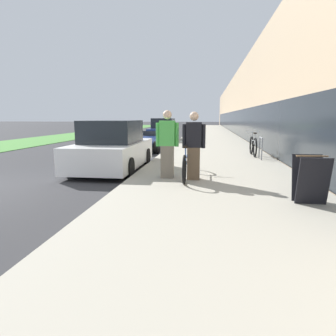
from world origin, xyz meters
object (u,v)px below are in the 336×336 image
at_px(vintage_roadster_curbside, 146,142).
at_px(parked_sedan_curbside, 112,148).
at_px(tandem_bicycle, 187,163).
at_px(sandwich_board_sign, 310,179).
at_px(cruiser_bike_nearest, 253,146).
at_px(bike_rack_hoop, 261,146).
at_px(person_rider, 194,146).
at_px(parked_sedan_far, 163,131).
at_px(person_bystander, 167,144).

bearing_deg(vintage_roadster_curbside, parked_sedan_curbside, -89.22).
distance_m(tandem_bicycle, sandwich_board_sign, 3.29).
xyz_separation_m(parked_sedan_curbside, vintage_roadster_curbside, (-0.08, 5.88, -0.30)).
relative_size(tandem_bicycle, parked_sedan_curbside, 0.63).
distance_m(tandem_bicycle, parked_sedan_curbside, 3.05).
bearing_deg(sandwich_board_sign, cruiser_bike_nearest, 90.09).
bearing_deg(tandem_bicycle, parked_sedan_curbside, 148.06).
xyz_separation_m(tandem_bicycle, bike_rack_hoop, (2.55, 3.78, 0.13)).
bearing_deg(parked_sedan_curbside, tandem_bicycle, -31.94).
height_order(tandem_bicycle, sandwich_board_sign, same).
distance_m(sandwich_board_sign, vintage_roadster_curbside, 10.96).
bearing_deg(parked_sedan_curbside, bike_rack_hoop, 22.90).
height_order(tandem_bicycle, person_rider, person_rider).
xyz_separation_m(tandem_bicycle, parked_sedan_far, (-2.57, 13.17, 0.21)).
xyz_separation_m(person_rider, cruiser_bike_nearest, (2.24, 5.17, -0.46)).
height_order(person_rider, parked_sedan_far, person_rider).
distance_m(tandem_bicycle, bike_rack_hoop, 4.56).
relative_size(tandem_bicycle, cruiser_bike_nearest, 1.49).
distance_m(sandwich_board_sign, parked_sedan_far, 16.17).
bearing_deg(person_bystander, cruiser_bike_nearest, 59.73).
distance_m(person_rider, vintage_roadster_curbside, 8.35).
relative_size(cruiser_bike_nearest, sandwich_board_sign, 1.96).
height_order(bike_rack_hoop, parked_sedan_curbside, parked_sedan_curbside).
bearing_deg(vintage_roadster_curbside, tandem_bicycle, -70.42).
height_order(tandem_bicycle, parked_sedan_curbside, parked_sedan_curbside).
relative_size(person_rider, parked_sedan_far, 0.42).
bearing_deg(parked_sedan_curbside, sandwich_board_sign, -37.14).
relative_size(person_bystander, parked_sedan_far, 0.43).
bearing_deg(vintage_roadster_curbside, bike_rack_hoop, -35.43).
height_order(sandwich_board_sign, parked_sedan_far, parked_sedan_far).
distance_m(cruiser_bike_nearest, vintage_roadster_curbside, 5.75).
height_order(vintage_roadster_curbside, parked_sedan_far, parked_sedan_far).
distance_m(bike_rack_hoop, cruiser_bike_nearest, 1.07).
relative_size(person_bystander, parked_sedan_curbside, 0.42).
distance_m(tandem_bicycle, person_bystander, 0.74).
bearing_deg(parked_sedan_far, cruiser_bike_nearest, -59.02).
xyz_separation_m(person_bystander, vintage_roadster_curbside, (-2.16, 7.69, -0.60)).
bearing_deg(sandwich_board_sign, parked_sedan_curbside, 142.86).
distance_m(tandem_bicycle, cruiser_bike_nearest, 5.42).
xyz_separation_m(person_rider, person_bystander, (-0.70, 0.14, 0.02)).
bearing_deg(bike_rack_hoop, tandem_bicycle, -124.01).
bearing_deg(sandwich_board_sign, parked_sedan_far, 108.07).
bearing_deg(parked_sedan_curbside, vintage_roadster_curbside, 90.78).
height_order(bike_rack_hoop, vintage_roadster_curbside, vintage_roadster_curbside).
distance_m(person_bystander, bike_rack_hoop, 5.04).
bearing_deg(vintage_roadster_curbside, sandwich_board_sign, -62.20).
distance_m(person_rider, sandwich_board_sign, 2.95).
xyz_separation_m(vintage_roadster_curbside, parked_sedan_far, (0.09, 5.68, 0.31)).
xyz_separation_m(person_rider, vintage_roadster_curbside, (-2.85, 7.83, -0.58)).
height_order(person_rider, cruiser_bike_nearest, person_rider).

